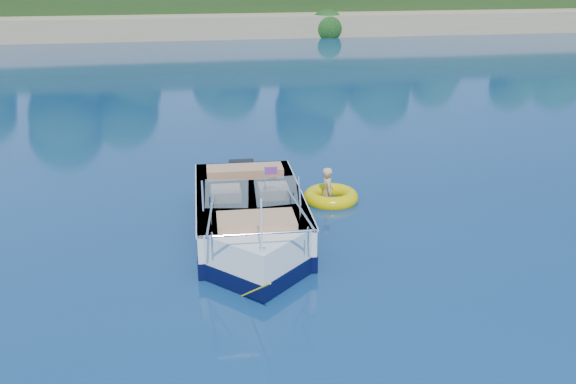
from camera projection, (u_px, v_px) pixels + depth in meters
name	position (u px, v px, depth m)	size (l,w,h in m)	color
ground	(345.00, 265.00, 12.40)	(160.00, 160.00, 0.00)	#091F45
motorboat	(251.00, 222.00, 13.34)	(2.35, 6.28, 2.09)	white
tow_tube	(331.00, 197.00, 15.59)	(1.67, 1.67, 0.36)	#E3C301
boy	(327.00, 200.00, 15.67)	(0.48, 0.32, 1.33)	tan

